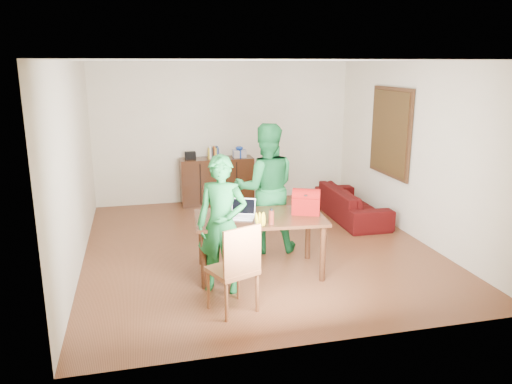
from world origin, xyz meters
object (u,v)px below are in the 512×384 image
object	(u,v)px
sofa	(352,203)
person_far	(266,188)
person_near	(222,225)
red_bag	(306,204)
chair	(233,286)
table	(260,223)
bottle	(271,216)
laptop	(241,215)

from	to	relation	value
sofa	person_far	bearing A→B (deg)	122.15
person_near	red_bag	world-z (taller)	person_near
chair	sofa	distance (m)	3.93
chair	sofa	size ratio (longest dim) A/B	0.55
red_bag	sofa	distance (m)	2.56
table	person_far	distance (m)	0.88
person_near	red_bag	bearing A→B (deg)	41.45
bottle	red_bag	xyz separation A→B (m)	(0.55, 0.31, 0.03)
person_far	red_bag	world-z (taller)	person_far
chair	red_bag	xyz separation A→B (m)	(1.15, 0.92, 0.60)
sofa	person_near	bearing A→B (deg)	131.52
chair	laptop	world-z (taller)	chair
person_far	sofa	xyz separation A→B (m)	(1.86, 1.12, -0.66)
person_far	laptop	world-z (taller)	person_far
person_near	table	bearing A→B (deg)	59.61
person_far	laptop	size ratio (longest dim) A/B	4.97
chair	bottle	size ratio (longest dim) A/B	5.19
person_far	laptop	xyz separation A→B (m)	(-0.53, -0.81, -0.12)
chair	bottle	xyz separation A→B (m)	(0.59, 0.61, 0.57)
table	red_bag	xyz separation A→B (m)	(0.61, -0.03, 0.23)
table	person_near	size ratio (longest dim) A/B	1.04
table	chair	world-z (taller)	chair
red_bag	sofa	xyz separation A→B (m)	(1.54, 1.94, -0.63)
table	sofa	world-z (taller)	table
table	chair	distance (m)	1.15
table	person_near	bearing A→B (deg)	-139.21
table	laptop	bearing A→B (deg)	-170.09
table	red_bag	size ratio (longest dim) A/B	4.83
bottle	table	bearing A→B (deg)	99.66
table	sofa	size ratio (longest dim) A/B	0.92
table	sofa	xyz separation A→B (m)	(2.15, 1.91, -0.40)
bottle	sofa	world-z (taller)	bottle
person_near	red_bag	distance (m)	1.23
person_far	laptop	bearing A→B (deg)	64.14
chair	person_near	distance (m)	0.77
table	bottle	size ratio (longest dim) A/B	8.75
table	red_bag	distance (m)	0.65
bottle	red_bag	world-z (taller)	red_bag
laptop	red_bag	distance (m)	0.86
person_far	bottle	distance (m)	1.16
table	bottle	world-z (taller)	bottle
chair	bottle	world-z (taller)	chair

